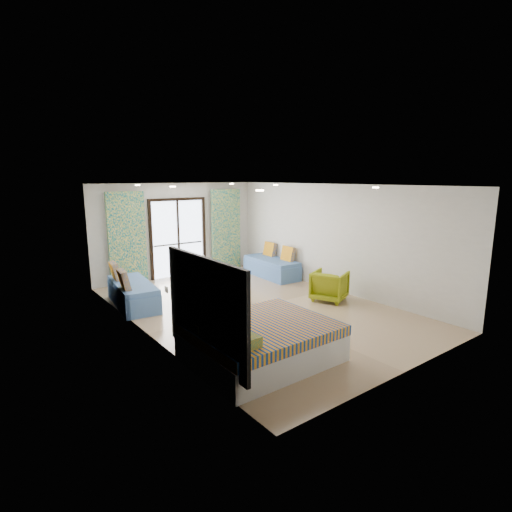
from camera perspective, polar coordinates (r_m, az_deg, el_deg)
floor at (r=8.98m, az=-0.17°, el=-7.40°), size 5.00×7.50×0.01m
ceiling at (r=8.51m, az=-0.18°, el=10.10°), size 5.00×7.50×0.01m
wall_back at (r=11.83m, az=-11.14°, el=3.65°), size 5.00×0.01×2.70m
wall_front at (r=6.14m, az=21.34°, el=-3.89°), size 5.00×0.01×2.70m
wall_left at (r=7.45m, az=-15.77°, el=-0.96°), size 0.01×7.50×2.70m
wall_right at (r=10.32m, az=11.03°, el=2.56°), size 0.01×7.50×2.70m
balcony_door at (r=11.81m, az=-11.06°, el=3.19°), size 1.76×0.08×2.28m
balcony_rail at (r=11.87m, az=-11.02°, el=1.72°), size 1.52×0.03×0.04m
curtain_left at (r=11.09m, az=-17.92°, el=2.30°), size 1.00×0.10×2.50m
curtain_right at (r=12.43m, az=-4.31°, el=3.73°), size 1.00×0.10×2.50m
downlight_a at (r=6.07m, az=0.55°, el=9.35°), size 0.12×0.12×0.02m
downlight_b at (r=8.09m, az=16.72°, el=9.36°), size 0.12×0.12×0.02m
downlight_c at (r=8.65m, az=-11.82°, el=9.68°), size 0.12×0.12×0.02m
downlight_d at (r=10.16m, az=2.82°, el=10.10°), size 0.12×0.12×0.02m
downlight_e at (r=10.49m, az=-16.57°, el=9.69°), size 0.12×0.12×0.02m
downlight_f at (r=11.77m, az=-3.52°, el=10.25°), size 0.12×0.12×0.02m
headboard at (r=5.68m, az=-7.31°, el=-7.54°), size 0.06×2.10×1.50m
switch_plate at (r=6.75m, az=-12.68°, el=-4.69°), size 0.02×0.10×0.10m
bed at (r=6.45m, az=0.61°, el=-12.09°), size 2.18×1.78×0.75m
daybed_left at (r=9.48m, az=-17.27°, el=-5.04°), size 0.98×2.01×0.95m
daybed_right at (r=11.68m, az=2.28°, el=-1.52°), size 0.85×1.94×0.94m
coffee_table at (r=11.11m, az=-7.70°, el=-1.70°), size 0.78×0.78×0.79m
vase at (r=11.04m, az=-8.07°, el=-1.07°), size 0.22×0.22×0.17m
armchair at (r=9.57m, az=10.46°, el=-4.00°), size 0.95×0.97×0.77m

